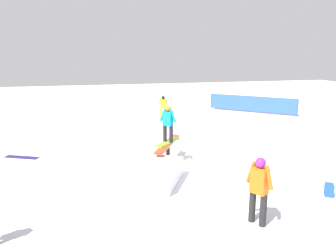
{
  "coord_description": "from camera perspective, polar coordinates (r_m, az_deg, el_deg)",
  "views": [
    {
      "loc": [
        -10.8,
        2.64,
        3.91
      ],
      "look_at": [
        0.0,
        0.0,
        1.39
      ],
      "focal_mm": 35.0,
      "sensor_mm": 36.0,
      "label": 1
    }
  ],
  "objects": [
    {
      "name": "backpack_on_snow",
      "position": [
        10.29,
        26.25,
        -9.95
      ],
      "size": [
        0.37,
        0.35,
        0.34
      ],
      "primitive_type": "cube",
      "rotation": [
        0.0,
        0.0,
        2.57
      ],
      "color": "blue",
      "rests_on": "ground"
    },
    {
      "name": "rail_feature",
      "position": [
        11.58,
        -0.0,
        -3.48
      ],
      "size": [
        2.27,
        1.41,
        0.79
      ],
      "rotation": [
        0.0,
        0.0,
        -0.5
      ],
      "color": "black",
      "rests_on": "ground"
    },
    {
      "name": "bystander_yellow",
      "position": [
        19.55,
        -0.84,
        3.51
      ],
      "size": [
        0.26,
        0.62,
        1.38
      ],
      "rotation": [
        0.0,
        0.0,
        4.52
      ],
      "color": "yellow",
      "rests_on": "ground"
    },
    {
      "name": "loose_snowboard_white",
      "position": [
        11.43,
        14.88,
        -7.65
      ],
      "size": [
        1.38,
        0.72,
        0.02
      ],
      "primitive_type": "cube",
      "rotation": [
        0.0,
        0.0,
        5.94
      ],
      "color": "white",
      "rests_on": "ground"
    },
    {
      "name": "safety_fence",
      "position": [
        22.28,
        14.39,
        3.8
      ],
      "size": [
        3.9,
        4.27,
        1.1
      ],
      "rotation": [
        0.0,
        0.0,
        7.11
      ],
      "color": "blue",
      "rests_on": "ground"
    },
    {
      "name": "ground_plane",
      "position": [
        11.79,
        -0.0,
        -6.63
      ],
      "size": [
        60.0,
        60.0,
        0.0
      ],
      "primitive_type": "plane",
      "color": "white"
    },
    {
      "name": "bystander_orange",
      "position": [
        7.86,
        15.57,
        -10.24
      ],
      "size": [
        0.67,
        0.41,
        1.61
      ],
      "rotation": [
        0.0,
        0.0,
        3.62
      ],
      "color": "#262424",
      "rests_on": "ground"
    },
    {
      "name": "main_rider_on_rail",
      "position": [
        11.39,
        -0.0,
        0.26
      ],
      "size": [
        1.13,
        1.14,
        1.33
      ],
      "rotation": [
        0.0,
        0.0,
        -0.79
      ],
      "color": "#84D728",
      "rests_on": "rail_feature"
    },
    {
      "name": "snow_kicker_ramp",
      "position": [
        10.08,
        -2.64,
        -8.2
      ],
      "size": [
        2.3,
        2.18,
        0.62
      ],
      "primitive_type": "cube",
      "rotation": [
        0.0,
        0.0,
        -0.5
      ],
      "color": "white",
      "rests_on": "ground"
    },
    {
      "name": "loose_snowboard_navy",
      "position": [
        13.66,
        -24.12,
        -4.99
      ],
      "size": [
        0.82,
        1.33,
        0.02
      ],
      "primitive_type": "cube",
      "rotation": [
        0.0,
        0.0,
        4.28
      ],
      "color": "navy",
      "rests_on": "ground"
    }
  ]
}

